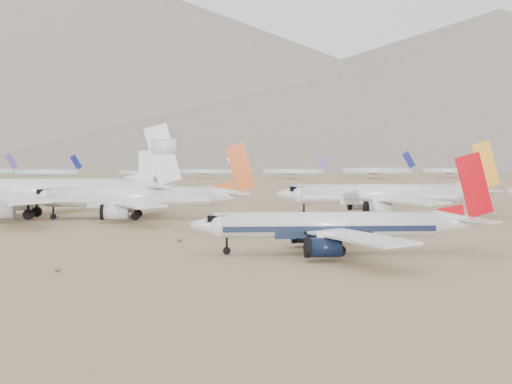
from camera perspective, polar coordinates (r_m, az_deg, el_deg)
ground at (r=107.54m, az=9.97°, el=-4.76°), size 7000.00×7000.00×0.00m
main_airliner at (r=104.64m, az=6.84°, el=-2.69°), size 42.20×41.22×14.89m
row2_gold_tail at (r=170.46m, az=10.47°, el=-0.22°), size 50.32×49.21×17.92m
row2_orange_tail at (r=161.54m, az=-9.31°, el=-0.44°), size 48.43×47.38×17.28m
row2_white_trijet at (r=169.08m, az=-16.94°, el=0.11°), size 61.29×59.90×21.72m
distant_storage_row at (r=423.15m, az=-5.02°, el=1.61°), size 464.33×59.45×14.27m
mountain_range at (r=1762.95m, az=-0.53°, el=8.73°), size 7354.00×3024.00×470.00m
desert_scrub at (r=80.49m, az=-7.33°, el=-7.14°), size 206.06×121.67×0.63m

